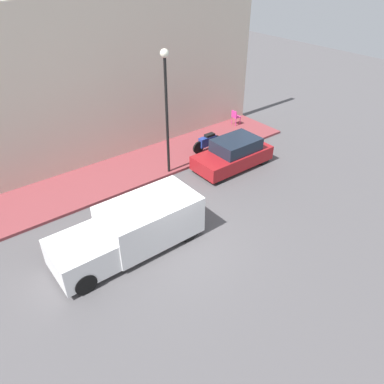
% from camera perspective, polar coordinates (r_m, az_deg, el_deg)
% --- Properties ---
extents(ground_plane, '(60.00, 60.00, 0.00)m').
position_cam_1_polar(ground_plane, '(13.69, -2.60, -6.99)').
color(ground_plane, '#514F51').
extents(sidewalk, '(3.03, 19.92, 0.12)m').
position_cam_1_polar(sidewalk, '(17.38, -12.66, 2.13)').
color(sidewalk, brown).
rests_on(sidewalk, ground_plane).
extents(building_facade, '(0.30, 19.92, 7.28)m').
position_cam_1_polar(building_facade, '(17.33, -16.74, 14.55)').
color(building_facade, beige).
rests_on(building_facade, ground_plane).
extents(parked_car, '(1.69, 3.81, 1.40)m').
position_cam_1_polar(parked_car, '(17.77, 6.32, 5.77)').
color(parked_car, maroon).
rests_on(parked_car, ground_plane).
extents(delivery_van, '(1.94, 5.19, 1.62)m').
position_cam_1_polar(delivery_van, '(12.88, -9.40, -5.68)').
color(delivery_van, white).
rests_on(delivery_van, ground_plane).
extents(motorcycle_blue, '(0.30, 1.79, 0.85)m').
position_cam_1_polar(motorcycle_blue, '(19.05, 2.39, 7.66)').
color(motorcycle_blue, navy).
rests_on(motorcycle_blue, sidewalk).
extents(streetlamp, '(0.35, 0.35, 5.44)m').
position_cam_1_polar(streetlamp, '(15.88, -3.97, 14.43)').
color(streetlamp, black).
rests_on(streetlamp, sidewalk).
extents(cafe_chair, '(0.40, 0.40, 0.86)m').
position_cam_1_polar(cafe_chair, '(22.09, 6.62, 11.38)').
color(cafe_chair, '#D8338C').
rests_on(cafe_chair, sidewalk).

